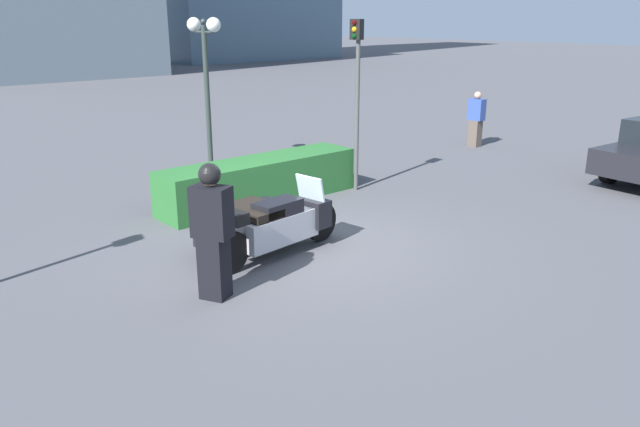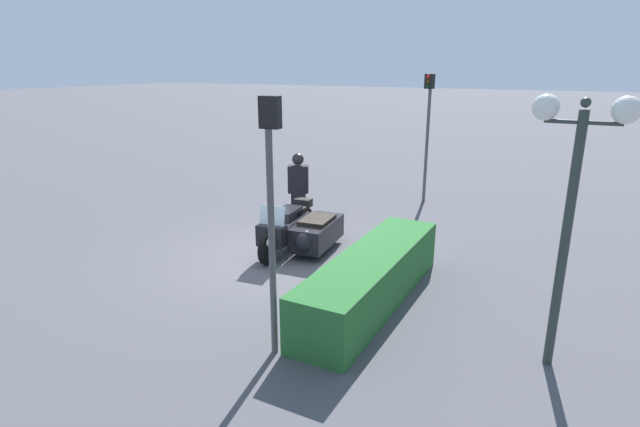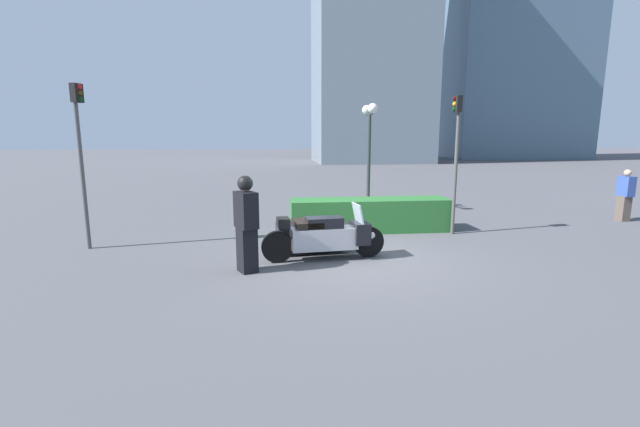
{
  "view_description": "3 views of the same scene",
  "coord_description": "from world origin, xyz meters",
  "px_view_note": "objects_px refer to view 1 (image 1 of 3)",
  "views": [
    {
      "loc": [
        -6.12,
        -7.35,
        3.58
      ],
      "look_at": [
        0.05,
        -0.33,
        0.62
      ],
      "focal_mm": 35.0,
      "sensor_mm": 36.0,
      "label": 1
    },
    {
      "loc": [
        8.22,
        5.37,
        3.89
      ],
      "look_at": [
        -1.06,
        0.46,
        0.76
      ],
      "focal_mm": 28.0,
      "sensor_mm": 36.0,
      "label": 2
    },
    {
      "loc": [
        -1.65,
        -8.64,
        2.54
      ],
      "look_at": [
        -0.65,
        0.24,
        0.92
      ],
      "focal_mm": 24.0,
      "sensor_mm": 36.0,
      "label": 3
    }
  ],
  "objects_px": {
    "pedestrian_bystander": "(476,119)",
    "traffic_light_near": "(357,81)",
    "hedge_bush_curbside": "(260,181)",
    "twin_lamp_post": "(205,57)",
    "police_motorcycle": "(264,222)",
    "officer_rider": "(212,228)"
  },
  "relations": [
    {
      "from": "twin_lamp_post",
      "to": "traffic_light_near",
      "type": "relative_size",
      "value": 1.01
    },
    {
      "from": "officer_rider",
      "to": "twin_lamp_post",
      "type": "bearing_deg",
      "value": 31.92
    },
    {
      "from": "police_motorcycle",
      "to": "twin_lamp_post",
      "type": "relative_size",
      "value": 0.73
    },
    {
      "from": "police_motorcycle",
      "to": "pedestrian_bystander",
      "type": "relative_size",
      "value": 1.66
    },
    {
      "from": "hedge_bush_curbside",
      "to": "traffic_light_near",
      "type": "distance_m",
      "value": 2.85
    },
    {
      "from": "officer_rider",
      "to": "twin_lamp_post",
      "type": "distance_m",
      "value": 7.3
    },
    {
      "from": "officer_rider",
      "to": "traffic_light_near",
      "type": "height_order",
      "value": "traffic_light_near"
    },
    {
      "from": "twin_lamp_post",
      "to": "traffic_light_near",
      "type": "bearing_deg",
      "value": -66.73
    },
    {
      "from": "officer_rider",
      "to": "pedestrian_bystander",
      "type": "height_order",
      "value": "officer_rider"
    },
    {
      "from": "police_motorcycle",
      "to": "twin_lamp_post",
      "type": "xyz_separation_m",
      "value": [
        2.16,
        5.07,
        2.23
      ]
    },
    {
      "from": "hedge_bush_curbside",
      "to": "twin_lamp_post",
      "type": "distance_m",
      "value": 3.66
    },
    {
      "from": "hedge_bush_curbside",
      "to": "twin_lamp_post",
      "type": "xyz_separation_m",
      "value": [
        0.59,
        2.81,
        2.26
      ]
    },
    {
      "from": "officer_rider",
      "to": "traffic_light_near",
      "type": "relative_size",
      "value": 0.52
    },
    {
      "from": "traffic_light_near",
      "to": "pedestrian_bystander",
      "type": "height_order",
      "value": "traffic_light_near"
    },
    {
      "from": "pedestrian_bystander",
      "to": "police_motorcycle",
      "type": "bearing_deg",
      "value": -164.3
    },
    {
      "from": "hedge_bush_curbside",
      "to": "twin_lamp_post",
      "type": "height_order",
      "value": "twin_lamp_post"
    },
    {
      "from": "twin_lamp_post",
      "to": "traffic_light_near",
      "type": "distance_m",
      "value": 3.75
    },
    {
      "from": "police_motorcycle",
      "to": "officer_rider",
      "type": "xyz_separation_m",
      "value": [
        -1.53,
        -0.99,
        0.5
      ]
    },
    {
      "from": "hedge_bush_curbside",
      "to": "traffic_light_near",
      "type": "relative_size",
      "value": 1.21
    },
    {
      "from": "twin_lamp_post",
      "to": "pedestrian_bystander",
      "type": "bearing_deg",
      "value": -17.28
    },
    {
      "from": "police_motorcycle",
      "to": "twin_lamp_post",
      "type": "distance_m",
      "value": 5.95
    },
    {
      "from": "pedestrian_bystander",
      "to": "traffic_light_near",
      "type": "bearing_deg",
      "value": -169.69
    }
  ]
}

